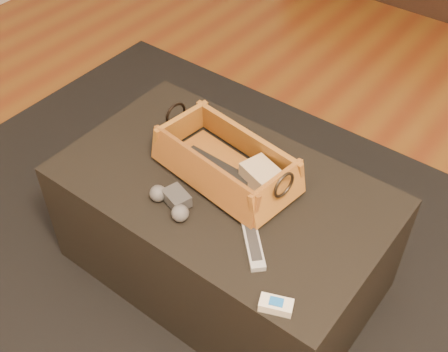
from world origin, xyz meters
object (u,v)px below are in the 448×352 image
Objects in this scene: wicker_basket at (226,163)px; silver_remote at (253,243)px; cream_gadget at (276,305)px; tv_remote at (217,168)px; ottoman at (223,230)px; game_controller at (172,201)px.

wicker_basket is 0.28m from silver_remote.
wicker_basket is at bearing 141.99° from cream_gadget.
tv_remote is 0.04m from wicker_basket.
wicker_basket reaches higher than ottoman.
tv_remote is at bearing 144.98° from cream_gadget.
game_controller reaches higher than silver_remote.
ottoman is 0.26m from wicker_basket.
cream_gadget is (0.40, -0.28, -0.01)m from tv_remote.
tv_remote is 0.29m from silver_remote.
tv_remote is at bearing 152.24° from ottoman.
silver_remote is (0.21, -0.14, 0.22)m from ottoman.
ottoman is at bearing -68.12° from wicker_basket.
tv_remote is 1.53× the size of silver_remote.
cream_gadget is at bearing -35.70° from ottoman.
silver_remote is (0.24, -0.16, -0.02)m from tv_remote.
tv_remote reaches higher than cream_gadget.
wicker_basket is 0.20m from game_controller.
wicker_basket reaches higher than silver_remote.
ottoman is 11.01× the size of cream_gadget.
wicker_basket reaches higher than tv_remote.
silver_remote is at bearing 141.44° from cream_gadget.
game_controller is (-0.06, -0.16, 0.23)m from ottoman.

